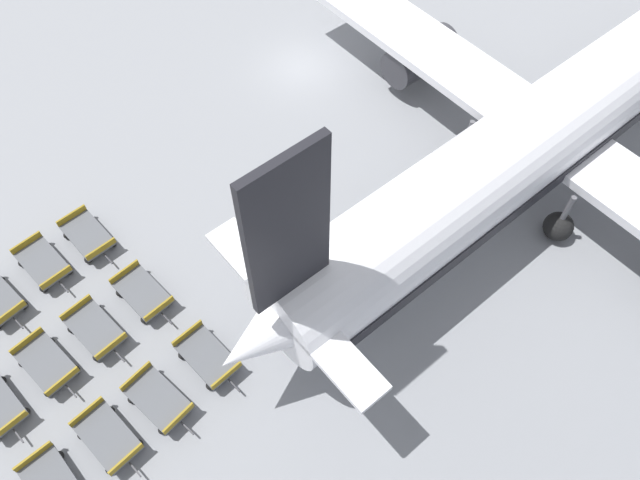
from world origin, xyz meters
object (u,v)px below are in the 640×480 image
(airplane, at_px, (567,115))
(baggage_dolly_row_far_col_c, at_px, (208,357))
(baggage_dolly_row_mid_a_col_c, at_px, (108,437))
(baggage_dolly_row_mid_b_col_a, at_px, (43,263))
(baggage_dolly_row_mid_b_col_c, at_px, (158,400))
(baggage_dolly_row_far_col_b, at_px, (143,293))
(baggage_dolly_row_mid_b_col_b, at_px, (95,330))
(baggage_dolly_row_far_col_a, at_px, (88,236))
(baggage_dolly_row_mid_a_col_b, at_px, (47,364))

(airplane, height_order, baggage_dolly_row_far_col_c, airplane)
(baggage_dolly_row_mid_a_col_c, height_order, baggage_dolly_row_far_col_c, same)
(baggage_dolly_row_mid_b_col_a, distance_m, baggage_dolly_row_mid_b_col_c, 8.38)
(baggage_dolly_row_far_col_b, distance_m, baggage_dolly_row_far_col_c, 4.11)
(baggage_dolly_row_far_col_b, relative_size, baggage_dolly_row_far_col_c, 1.00)
(baggage_dolly_row_mid_b_col_b, height_order, baggage_dolly_row_mid_b_col_c, same)
(baggage_dolly_row_mid_b_col_c, bearing_deg, baggage_dolly_row_far_col_a, 172.03)
(baggage_dolly_row_mid_a_col_c, bearing_deg, baggage_dolly_row_mid_b_col_b, 159.85)
(airplane, relative_size, baggage_dolly_row_far_col_b, 11.38)
(baggage_dolly_row_mid_b_col_c, height_order, baggage_dolly_row_far_col_c, same)
(baggage_dolly_row_mid_a_col_b, xyz_separation_m, baggage_dolly_row_mid_b_col_b, (-0.19, 2.15, 0.00))
(baggage_dolly_row_mid_a_col_c, relative_size, baggage_dolly_row_far_col_b, 1.00)
(baggage_dolly_row_mid_a_col_c, xyz_separation_m, baggage_dolly_row_far_col_a, (-8.61, 3.34, 0.00))
(baggage_dolly_row_mid_a_col_b, distance_m, baggage_dolly_row_far_col_a, 6.03)
(baggage_dolly_row_mid_a_col_b, bearing_deg, baggage_dolly_row_mid_b_col_a, 158.15)
(baggage_dolly_row_mid_a_col_b, relative_size, baggage_dolly_row_mid_b_col_c, 1.00)
(baggage_dolly_row_mid_a_col_b, xyz_separation_m, baggage_dolly_row_far_col_a, (-4.57, 3.93, 0.00))
(baggage_dolly_row_mid_b_col_a, bearing_deg, baggage_dolly_row_far_col_b, 34.63)
(airplane, distance_m, baggage_dolly_row_mid_b_col_a, 23.73)
(baggage_dolly_row_far_col_a, bearing_deg, baggage_dolly_row_mid_a_col_b, -40.71)
(baggage_dolly_row_mid_a_col_c, relative_size, baggage_dolly_row_mid_b_col_a, 1.00)
(baggage_dolly_row_mid_a_col_c, relative_size, baggage_dolly_row_mid_b_col_b, 1.00)
(baggage_dolly_row_mid_b_col_b, distance_m, baggage_dolly_row_far_col_c, 4.79)
(baggage_dolly_row_mid_b_col_a, bearing_deg, baggage_dolly_row_mid_b_col_c, 6.70)
(baggage_dolly_row_far_col_c, bearing_deg, baggage_dolly_row_far_col_b, -170.86)
(baggage_dolly_row_far_col_b, bearing_deg, airplane, 74.24)
(baggage_dolly_row_mid_b_col_b, distance_m, baggage_dolly_row_far_col_b, 2.34)
(baggage_dolly_row_mid_b_col_a, bearing_deg, baggage_dolly_row_mid_a_col_b, -21.85)
(baggage_dolly_row_far_col_b, xyz_separation_m, baggage_dolly_row_far_col_c, (4.06, 0.65, 0.00))
(baggage_dolly_row_mid_b_col_b, bearing_deg, baggage_dolly_row_mid_b_col_c, 8.29)
(baggage_dolly_row_mid_b_col_b, height_order, baggage_dolly_row_far_col_c, same)
(baggage_dolly_row_mid_b_col_a, xyz_separation_m, baggage_dolly_row_far_col_a, (-0.16, 2.16, 0.00))
(baggage_dolly_row_mid_b_col_a, bearing_deg, baggage_dolly_row_far_col_a, 94.12)
(baggage_dolly_row_mid_a_col_c, distance_m, baggage_dolly_row_mid_b_col_b, 4.51)
(airplane, relative_size, baggage_dolly_row_mid_a_col_b, 11.34)
(baggage_dolly_row_far_col_c, bearing_deg, baggage_dolly_row_mid_a_col_b, -124.76)
(airplane, distance_m, baggage_dolly_row_mid_a_col_b, 24.10)
(baggage_dolly_row_mid_b_col_a, height_order, baggage_dolly_row_far_col_a, same)
(baggage_dolly_row_mid_b_col_c, relative_size, baggage_dolly_row_far_col_c, 1.01)
(baggage_dolly_row_mid_a_col_c, height_order, baggage_dolly_row_mid_b_col_b, same)
(baggage_dolly_row_mid_a_col_b, xyz_separation_m, baggage_dolly_row_mid_a_col_c, (4.04, 0.60, 0.00))
(baggage_dolly_row_mid_b_col_a, relative_size, baggage_dolly_row_mid_b_col_b, 1.00)
(baggage_dolly_row_mid_a_col_c, distance_m, baggage_dolly_row_mid_b_col_c, 2.15)
(baggage_dolly_row_far_col_b, bearing_deg, baggage_dolly_row_far_col_a, -172.46)
(baggage_dolly_row_far_col_a, bearing_deg, baggage_dolly_row_far_col_c, 8.34)
(baggage_dolly_row_mid_a_col_c, relative_size, baggage_dolly_row_far_col_c, 1.00)
(baggage_dolly_row_far_col_c, bearing_deg, baggage_dolly_row_mid_b_col_a, -157.18)
(baggage_dolly_row_mid_b_col_b, xyz_separation_m, baggage_dolly_row_far_col_b, (-0.31, 2.32, 0.00))
(airplane, height_order, baggage_dolly_row_far_col_a, airplane)
(baggage_dolly_row_mid_a_col_c, relative_size, baggage_dolly_row_far_col_a, 1.01)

